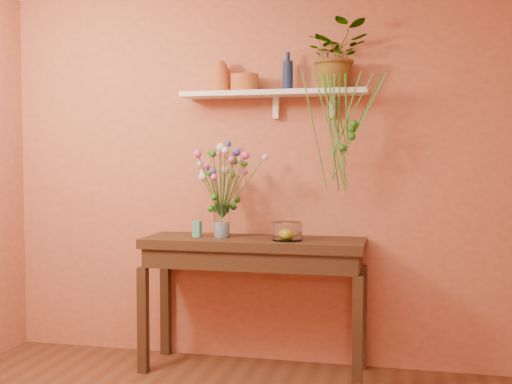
{
  "coord_description": "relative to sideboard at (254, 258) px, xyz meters",
  "views": [
    {
      "loc": [
        0.93,
        -2.45,
        1.47
      ],
      "look_at": [
        0.0,
        1.55,
        1.25
      ],
      "focal_mm": 44.31,
      "sensor_mm": 36.0,
      "label": 1
    }
  ],
  "objects": [
    {
      "name": "room",
      "position": [
        0.06,
        -1.74,
        0.56
      ],
      "size": [
        4.04,
        4.04,
        2.7
      ],
      "color": "#58311E",
      "rests_on": "ground"
    },
    {
      "name": "terracotta_jug",
      "position": [
        -0.28,
        0.14,
        1.26
      ],
      "size": [
        0.18,
        0.18,
        0.23
      ],
      "color": "#AB5325",
      "rests_on": "wall_shelf"
    },
    {
      "name": "sideboard",
      "position": [
        0.0,
        0.0,
        0.0
      ],
      "size": [
        1.52,
        0.49,
        0.92
      ],
      "color": "#3C2818",
      "rests_on": "ground"
    },
    {
      "name": "bouquet",
      "position": [
        -0.21,
        -0.01,
        0.59
      ],
      "size": [
        0.47,
        0.49,
        0.54
      ],
      "color": "#386B28",
      "rests_on": "glass_vase"
    },
    {
      "name": "terracotta_pot",
      "position": [
        -0.09,
        0.13,
        1.21
      ],
      "size": [
        0.24,
        0.24,
        0.12
      ],
      "primitive_type": "cylinder",
      "rotation": [
        0.0,
        0.0,
        -0.26
      ],
      "color": "#AB5325",
      "rests_on": "wall_shelf"
    },
    {
      "name": "glass_vase",
      "position": [
        -0.23,
        0.0,
        0.23
      ],
      "size": [
        0.11,
        0.11,
        0.23
      ],
      "color": "white",
      "rests_on": "sideboard"
    },
    {
      "name": "blue_bottle",
      "position": [
        0.21,
        0.16,
        1.26
      ],
      "size": [
        0.09,
        0.09,
        0.27
      ],
      "color": "#162449",
      "rests_on": "wall_shelf"
    },
    {
      "name": "glass_bowl",
      "position": [
        0.24,
        -0.06,
        0.19
      ],
      "size": [
        0.2,
        0.2,
        0.12
      ],
      "color": "white",
      "rests_on": "sideboard"
    },
    {
      "name": "plant_fronds",
      "position": [
        0.61,
        -0.01,
        0.88
      ],
      "size": [
        0.53,
        0.43,
        0.78
      ],
      "color": "#256A18",
      "rests_on": "wall_shelf"
    },
    {
      "name": "lemon",
      "position": [
        0.24,
        -0.06,
        0.18
      ],
      "size": [
        0.08,
        0.08,
        0.08
      ],
      "primitive_type": "sphere",
      "color": "yellow",
      "rests_on": "glass_bowl"
    },
    {
      "name": "carton",
      "position": [
        -0.4,
        -0.02,
        0.19
      ],
      "size": [
        0.06,
        0.05,
        0.11
      ],
      "primitive_type": "cube",
      "rotation": [
        0.0,
        0.0,
        -0.15
      ],
      "color": "teal",
      "rests_on": "sideboard"
    },
    {
      "name": "spider_plant",
      "position": [
        0.54,
        0.15,
        1.38
      ],
      "size": [
        0.5,
        0.46,
        0.46
      ],
      "primitive_type": "imported",
      "rotation": [
        0.0,
        0.0,
        0.29
      ],
      "color": "#256A18",
      "rests_on": "wall_shelf"
    },
    {
      "name": "wall_shelf",
      "position": [
        0.12,
        0.14,
        1.13
      ],
      "size": [
        1.3,
        0.24,
        0.19
      ],
      "color": "white",
      "rests_on": "room"
    }
  ]
}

